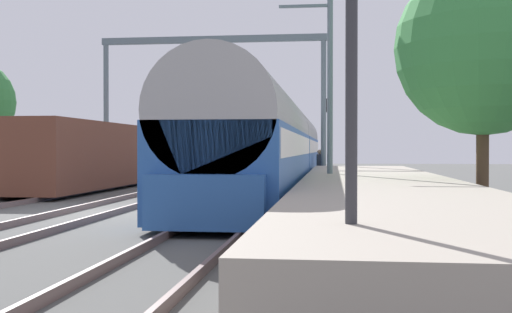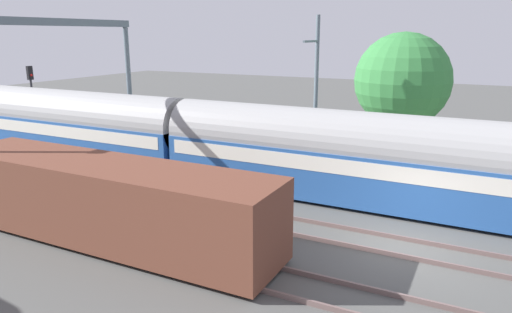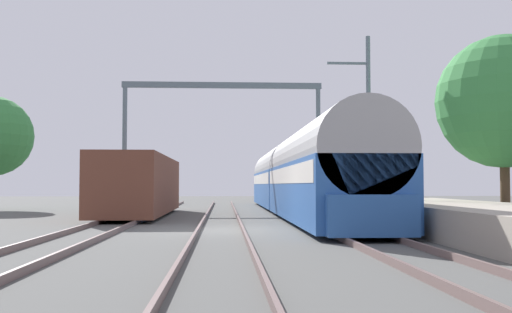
# 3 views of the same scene
# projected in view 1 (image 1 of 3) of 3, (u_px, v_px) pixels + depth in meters

# --- Properties ---
(ground) EXTENTS (120.00, 120.00, 0.00)m
(ground) POSITION_uv_depth(u_px,v_px,m) (97.00, 213.00, 17.65)
(ground) COLOR #50514E
(track_west) EXTENTS (1.52, 60.00, 0.16)m
(track_west) POSITION_uv_depth(u_px,v_px,m) (97.00, 210.00, 17.64)
(track_west) COLOR #6C5652
(track_west) RESTS_ON ground
(track_east) EXTENTS (1.52, 60.00, 0.16)m
(track_east) POSITION_uv_depth(u_px,v_px,m) (239.00, 211.00, 17.16)
(track_east) COLOR #6C5652
(track_east) RESTS_ON ground
(platform) EXTENTS (4.40, 28.00, 0.90)m
(platform) POSITION_uv_depth(u_px,v_px,m) (378.00, 194.00, 18.68)
(platform) COLOR #A39989
(platform) RESTS_ON ground
(passenger_train) EXTENTS (2.93, 32.85, 3.82)m
(passenger_train) POSITION_uv_depth(u_px,v_px,m) (277.00, 144.00, 28.81)
(passenger_train) COLOR #28569E
(passenger_train) RESTS_ON ground
(freight_car) EXTENTS (2.80, 13.00, 2.70)m
(freight_car) POSITION_uv_depth(u_px,v_px,m) (90.00, 156.00, 27.55)
(freight_car) COLOR brown
(freight_car) RESTS_ON ground
(person_crossing) EXTENTS (0.31, 0.44, 1.73)m
(person_crossing) POSITION_uv_depth(u_px,v_px,m) (320.00, 163.00, 33.93)
(person_crossing) COLOR black
(person_crossing) RESTS_ON ground
(railway_signal_near) EXTENTS (0.36, 0.30, 4.95)m
(railway_signal_near) POSITION_uv_depth(u_px,v_px,m) (352.00, 27.00, 7.33)
(railway_signal_near) COLOR #2D2D33
(railway_signal_near) RESTS_ON ground
(railway_signal_far) EXTENTS (0.36, 0.30, 5.08)m
(railway_signal_far) POSITION_uv_depth(u_px,v_px,m) (324.00, 126.00, 41.98)
(railway_signal_far) COLOR #2D2D33
(railway_signal_far) RESTS_ON ground
(catenary_gantry) EXTENTS (12.34, 0.28, 7.86)m
(catenary_gantry) POSITION_uv_depth(u_px,v_px,m) (213.00, 78.00, 34.41)
(catenary_gantry) COLOR slate
(catenary_gantry) RESTS_ON ground
(catenary_pole_east_mid) EXTENTS (1.90, 0.20, 8.00)m
(catenary_pole_east_mid) POSITION_uv_depth(u_px,v_px,m) (329.00, 81.00, 22.35)
(catenary_pole_east_mid) COLOR slate
(catenary_pole_east_mid) RESTS_ON ground
(tree_east_background) EXTENTS (5.10, 5.10, 7.26)m
(tree_east_background) POSITION_uv_depth(u_px,v_px,m) (483.00, 48.00, 18.53)
(tree_east_background) COLOR #4C3826
(tree_east_background) RESTS_ON ground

